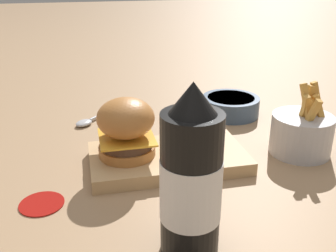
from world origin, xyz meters
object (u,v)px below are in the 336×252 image
object	(u,v)px
burger	(126,127)
fries_basket	(302,133)
ketchup_bottle	(191,182)
spoon	(94,118)
side_bowl	(230,105)
serving_board	(168,158)

from	to	relation	value
burger	fries_basket	distance (m)	0.33
ketchup_bottle	spoon	size ratio (longest dim) A/B	1.48
side_bowl	ketchup_bottle	bearing A→B (deg)	63.02
fries_basket	side_bowl	size ratio (longest dim) A/B	1.03
fries_basket	side_bowl	world-z (taller)	fries_basket
burger	serving_board	bearing A→B (deg)	175.21
serving_board	spoon	size ratio (longest dim) A/B	1.85
burger	fries_basket	xyz separation A→B (m)	(-0.32, 0.02, -0.04)
ketchup_bottle	fries_basket	distance (m)	0.35
serving_board	spoon	distance (m)	0.26
ketchup_bottle	fries_basket	xyz separation A→B (m)	(-0.28, -0.22, -0.06)
side_bowl	spoon	world-z (taller)	side_bowl
serving_board	side_bowl	distance (m)	0.28
burger	spoon	size ratio (longest dim) A/B	0.69
burger	spoon	world-z (taller)	burger
serving_board	burger	size ratio (longest dim) A/B	2.67
serving_board	spoon	xyz separation A→B (m)	(0.12, -0.24, -0.01)
spoon	burger	bearing A→B (deg)	56.19
burger	side_bowl	world-z (taller)	burger
serving_board	side_bowl	xyz separation A→B (m)	(-0.20, -0.20, 0.01)
serving_board	fries_basket	distance (m)	0.25
fries_basket	side_bowl	xyz separation A→B (m)	(0.06, -0.21, -0.02)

